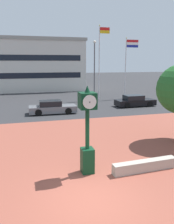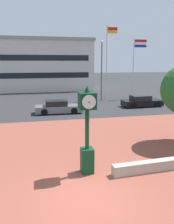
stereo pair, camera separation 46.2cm
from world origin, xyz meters
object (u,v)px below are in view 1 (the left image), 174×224
at_px(street_clock, 87,130).
at_px(civic_building, 25,65).
at_px(car_street_near, 135,101).
at_px(street_lamp_post, 94,65).
at_px(flagpole_secondary, 127,62).
at_px(car_street_mid, 52,108).
at_px(flagpole_primary, 100,58).

distance_m(street_clock, civic_building, 36.83).
height_order(car_street_near, street_lamp_post, street_lamp_post).
distance_m(flagpole_secondary, civic_building, 21.33).
relative_size(car_street_mid, flagpole_secondary, 0.57).
bearing_deg(street_clock, car_street_near, 56.50).
bearing_deg(flagpole_primary, street_lamp_post, -138.19).
distance_m(civic_building, street_lamp_post, 19.48).
bearing_deg(car_street_near, car_street_mid, -83.80).
distance_m(flagpole_primary, street_lamp_post, 1.64).
xyz_separation_m(car_street_near, flagpole_secondary, (1.56, 5.76, 4.37)).
height_order(street_clock, street_lamp_post, street_lamp_post).
bearing_deg(street_clock, flagpole_primary, 70.50).
relative_size(car_street_near, flagpole_secondary, 0.56).
bearing_deg(car_street_near, flagpole_secondary, 163.04).
bearing_deg(flagpole_primary, car_street_near, -67.90).
relative_size(flagpole_secondary, civic_building, 0.40).
xyz_separation_m(civic_building, street_lamp_post, (8.36, -17.60, 0.08)).
bearing_deg(car_street_mid, car_street_near, 99.46).
bearing_deg(street_lamp_post, civic_building, 115.41).
bearing_deg(street_lamp_post, car_street_mid, -135.05).
xyz_separation_m(flagpole_primary, street_lamp_post, (-1.04, -0.93, -0.86)).
xyz_separation_m(car_street_mid, street_lamp_post, (6.19, 6.18, 3.99)).
xyz_separation_m(street_clock, flagpole_secondary, (11.08, 20.01, 2.91)).
relative_size(flagpole_primary, street_lamp_post, 1.26).
relative_size(car_street_near, civic_building, 0.22).
relative_size(street_clock, street_lamp_post, 0.53).
xyz_separation_m(street_clock, car_street_near, (9.52, 14.25, -1.47)).
distance_m(flagpole_primary, civic_building, 19.16).
bearing_deg(civic_building, street_lamp_post, -64.59).
bearing_deg(car_street_mid, flagpole_secondary, 124.00).
bearing_deg(flagpole_primary, civic_building, 119.42).
xyz_separation_m(car_street_mid, flagpole_secondary, (11.13, 7.11, 4.37)).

